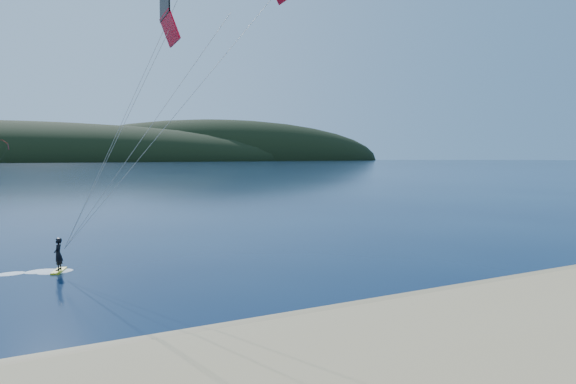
# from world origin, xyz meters

# --- Properties ---
(ground) EXTENTS (1800.00, 1800.00, 0.00)m
(ground) POSITION_xyz_m (0.00, 0.00, 0.00)
(ground) COLOR black
(ground) RESTS_ON ground
(wet_sand) EXTENTS (220.00, 2.50, 0.10)m
(wet_sand) POSITION_xyz_m (0.00, 4.50, 0.05)
(wet_sand) COLOR #997E59
(wet_sand) RESTS_ON ground
(headland) EXTENTS (1200.00, 310.00, 140.00)m
(headland) POSITION_xyz_m (0.63, 745.28, 0.00)
(headland) COLOR black
(headland) RESTS_ON ground
(kitesurfer_near) EXTENTS (23.90, 8.73, 18.60)m
(kitesurfer_near) POSITION_xyz_m (0.77, 13.20, 14.34)
(kitesurfer_near) COLOR gold
(kitesurfer_near) RESTS_ON ground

